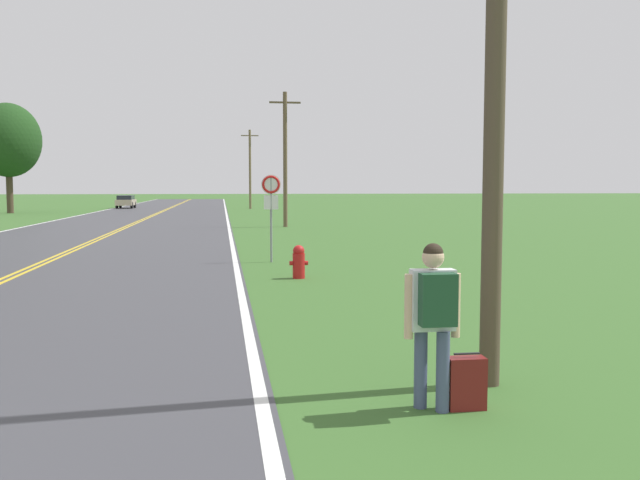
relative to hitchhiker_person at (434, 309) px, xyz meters
The scene contains 8 objects.
hitchhiker_person is the anchor object (origin of this frame).
suitcase 0.89m from the hitchhiker_person, ahead, with size 0.40×0.20×0.61m.
fire_hydrant 10.44m from the hitchhiker_person, 91.27° to the left, with size 0.48×0.32×0.86m.
traffic_sign 14.25m from the hitchhiker_person, 92.65° to the left, with size 0.60×0.10×2.72m.
utility_pole_midground 32.51m from the hitchhiker_person, 87.36° to the left, with size 1.80×0.24×7.74m.
utility_pole_far 63.95m from the hitchhiker_person, 89.29° to the left, with size 1.80×0.24×8.14m.
tree_behind_sign 59.47m from the hitchhiker_person, 110.17° to the left, with size 5.56×5.56×9.53m.
car_champagne_hatchback_mid_near 68.70m from the hitchhiker_person, 100.27° to the left, with size 1.78×3.64×1.37m.
Camera 1 is at (5.45, -3.85, 2.37)m, focal length 38.00 mm.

